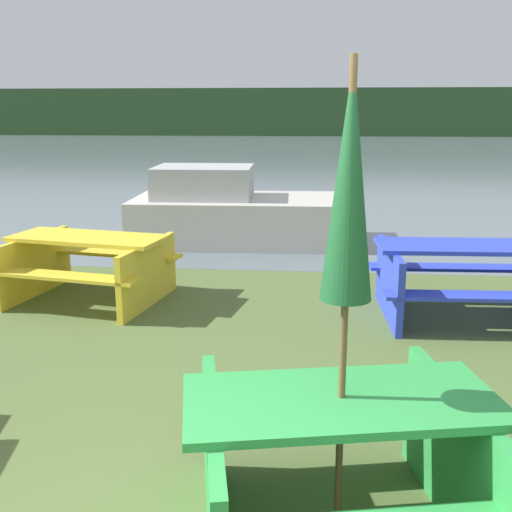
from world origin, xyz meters
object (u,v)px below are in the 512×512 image
at_px(picnic_table_green, 339,455).
at_px(boat, 236,213).
at_px(picnic_table_blue, 467,274).
at_px(picnic_table_yellow, 89,262).
at_px(umbrella_darkgreen, 349,188).

relative_size(picnic_table_green, boat, 0.49).
height_order(picnic_table_green, picnic_table_blue, picnic_table_blue).
distance_m(picnic_table_blue, picnic_table_yellow, 4.20).
height_order(picnic_table_green, umbrella_darkgreen, umbrella_darkgreen).
relative_size(umbrella_darkgreen, boat, 0.65).
bearing_deg(picnic_table_yellow, umbrella_darkgreen, -54.35).
height_order(picnic_table_blue, picnic_table_yellow, picnic_table_blue).
bearing_deg(picnic_table_green, boat, 101.13).
distance_m(picnic_table_green, picnic_table_yellow, 4.63).
xyz_separation_m(picnic_table_blue, umbrella_darkgreen, (-1.49, -3.54, 1.34)).
height_order(picnic_table_yellow, boat, boat).
xyz_separation_m(picnic_table_green, boat, (-1.40, 7.13, 0.02)).
relative_size(picnic_table_blue, boat, 0.53).
relative_size(picnic_table_green, picnic_table_blue, 0.92).
bearing_deg(picnic_table_yellow, picnic_table_green, -54.35).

